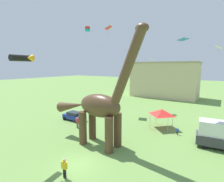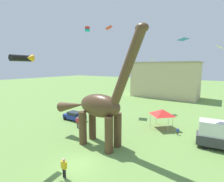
{
  "view_description": "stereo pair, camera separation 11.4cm",
  "coord_description": "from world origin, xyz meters",
  "px_view_note": "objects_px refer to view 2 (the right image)",
  "views": [
    {
      "loc": [
        11.23,
        -11.08,
        9.55
      ],
      "look_at": [
        -0.24,
        6.18,
        6.51
      ],
      "focal_mm": 27.08,
      "sensor_mm": 36.0,
      "label": 1
    },
    {
      "loc": [
        11.32,
        -11.02,
        9.55
      ],
      "look_at": [
        -0.24,
        6.18,
        6.51
      ],
      "focal_mm": 27.08,
      "sensor_mm": 36.0,
      "label": 2
    }
  ],
  "objects_px": {
    "kite_near_low": "(219,47)",
    "kite_far_right": "(183,39)",
    "dinosaur_sculpture": "(99,106)",
    "parked_box_truck": "(223,136)",
    "parked_sedan_left": "(75,116)",
    "kite_mid_center": "(87,29)",
    "kite_far_left": "(152,59)",
    "kite_mid_left": "(23,58)",
    "person_near_flyer": "(178,131)",
    "kite_high_left": "(109,28)",
    "person_photographer": "(64,166)",
    "festival_canopy_tent": "(162,112)",
    "person_far_spectator": "(78,121)"
  },
  "relations": [
    {
      "from": "festival_canopy_tent",
      "to": "kite_mid_center",
      "type": "relative_size",
      "value": 6.42
    },
    {
      "from": "kite_high_left",
      "to": "kite_far_right",
      "type": "bearing_deg",
      "value": -22.9
    },
    {
      "from": "person_near_flyer",
      "to": "person_photographer",
      "type": "height_order",
      "value": "person_photographer"
    },
    {
      "from": "parked_box_truck",
      "to": "kite_near_low",
      "type": "height_order",
      "value": "kite_near_low"
    },
    {
      "from": "parked_box_truck",
      "to": "festival_canopy_tent",
      "type": "distance_m",
      "value": 8.5
    },
    {
      "from": "dinosaur_sculpture",
      "to": "kite_near_low",
      "type": "height_order",
      "value": "dinosaur_sculpture"
    },
    {
      "from": "kite_far_right",
      "to": "kite_mid_center",
      "type": "xyz_separation_m",
      "value": [
        -7.09,
        -9.81,
        0.35
      ]
    },
    {
      "from": "kite_near_low",
      "to": "parked_sedan_left",
      "type": "bearing_deg",
      "value": -146.21
    },
    {
      "from": "person_photographer",
      "to": "kite_far_left",
      "type": "distance_m",
      "value": 28.21
    },
    {
      "from": "dinosaur_sculpture",
      "to": "kite_mid_left",
      "type": "bearing_deg",
      "value": -117.14
    },
    {
      "from": "kite_far_right",
      "to": "kite_mid_center",
      "type": "relative_size",
      "value": 3.35
    },
    {
      "from": "kite_near_low",
      "to": "festival_canopy_tent",
      "type": "bearing_deg",
      "value": -126.2
    },
    {
      "from": "parked_box_truck",
      "to": "kite_mid_left",
      "type": "bearing_deg",
      "value": -148.24
    },
    {
      "from": "kite_high_left",
      "to": "kite_mid_center",
      "type": "bearing_deg",
      "value": -61.59
    },
    {
      "from": "person_near_flyer",
      "to": "parked_box_truck",
      "type": "bearing_deg",
      "value": -167.18
    },
    {
      "from": "person_far_spectator",
      "to": "kite_high_left",
      "type": "xyz_separation_m",
      "value": [
        -2.25,
        11.8,
        16.35
      ]
    },
    {
      "from": "parked_sedan_left",
      "to": "kite_high_left",
      "type": "bearing_deg",
      "value": 83.65
    },
    {
      "from": "dinosaur_sculpture",
      "to": "parked_box_truck",
      "type": "relative_size",
      "value": 2.35
    },
    {
      "from": "kite_near_low",
      "to": "kite_high_left",
      "type": "relative_size",
      "value": 0.86
    },
    {
      "from": "person_far_spectator",
      "to": "festival_canopy_tent",
      "type": "height_order",
      "value": "festival_canopy_tent"
    },
    {
      "from": "parked_box_truck",
      "to": "kite_high_left",
      "type": "height_order",
      "value": "kite_high_left"
    },
    {
      "from": "person_near_flyer",
      "to": "kite_high_left",
      "type": "relative_size",
      "value": 0.44
    },
    {
      "from": "dinosaur_sculpture",
      "to": "person_far_spectator",
      "type": "xyz_separation_m",
      "value": [
        -6.36,
        2.58,
        -3.85
      ]
    },
    {
      "from": "parked_box_truck",
      "to": "person_photographer",
      "type": "bearing_deg",
      "value": -135.46
    },
    {
      "from": "parked_sedan_left",
      "to": "person_near_flyer",
      "type": "xyz_separation_m",
      "value": [
        16.79,
        3.5,
        -0.18
      ]
    },
    {
      "from": "parked_box_truck",
      "to": "kite_mid_left",
      "type": "height_order",
      "value": "kite_mid_left"
    },
    {
      "from": "kite_far_right",
      "to": "kite_far_left",
      "type": "bearing_deg",
      "value": 125.73
    },
    {
      "from": "parked_sedan_left",
      "to": "kite_near_low",
      "type": "bearing_deg",
      "value": 33.09
    },
    {
      "from": "person_photographer",
      "to": "kite_far_right",
      "type": "relative_size",
      "value": 1.08
    },
    {
      "from": "dinosaur_sculpture",
      "to": "kite_high_left",
      "type": "height_order",
      "value": "kite_high_left"
    },
    {
      "from": "person_near_flyer",
      "to": "kite_high_left",
      "type": "xyz_separation_m",
      "value": [
        -15.86,
        5.91,
        16.81
      ]
    },
    {
      "from": "person_near_flyer",
      "to": "kite_mid_left",
      "type": "bearing_deg",
      "value": 79.73
    },
    {
      "from": "parked_box_truck",
      "to": "person_near_flyer",
      "type": "distance_m",
      "value": 5.52
    },
    {
      "from": "kite_far_left",
      "to": "kite_near_low",
      "type": "bearing_deg",
      "value": -4.37
    },
    {
      "from": "person_near_flyer",
      "to": "kite_mid_center",
      "type": "xyz_separation_m",
      "value": [
        -6.88,
        -10.69,
        12.6
      ]
    },
    {
      "from": "person_photographer",
      "to": "person_near_flyer",
      "type": "bearing_deg",
      "value": 26.35
    },
    {
      "from": "dinosaur_sculpture",
      "to": "person_near_flyer",
      "type": "bearing_deg",
      "value": 58.19
    },
    {
      "from": "kite_far_left",
      "to": "kite_mid_left",
      "type": "relative_size",
      "value": 0.63
    },
    {
      "from": "parked_box_truck",
      "to": "kite_mid_left",
      "type": "relative_size",
      "value": 2.49
    },
    {
      "from": "dinosaur_sculpture",
      "to": "kite_near_low",
      "type": "relative_size",
      "value": 6.7
    },
    {
      "from": "kite_near_low",
      "to": "kite_far_right",
      "type": "bearing_deg",
      "value": -107.5
    },
    {
      "from": "dinosaur_sculpture",
      "to": "kite_far_left",
      "type": "height_order",
      "value": "dinosaur_sculpture"
    },
    {
      "from": "festival_canopy_tent",
      "to": "kite_far_right",
      "type": "bearing_deg",
      "value": -38.17
    },
    {
      "from": "parked_sedan_left",
      "to": "kite_mid_left",
      "type": "height_order",
      "value": "kite_mid_left"
    },
    {
      "from": "dinosaur_sculpture",
      "to": "parked_sedan_left",
      "type": "distance_m",
      "value": 11.53
    },
    {
      "from": "kite_mid_center",
      "to": "person_far_spectator",
      "type": "bearing_deg",
      "value": 144.48
    },
    {
      "from": "parked_box_truck",
      "to": "person_photographer",
      "type": "relative_size",
      "value": 3.26
    },
    {
      "from": "person_near_flyer",
      "to": "kite_near_low",
      "type": "height_order",
      "value": "kite_near_low"
    },
    {
      "from": "kite_far_right",
      "to": "kite_mid_left",
      "type": "height_order",
      "value": "kite_far_right"
    },
    {
      "from": "kite_mid_left",
      "to": "kite_mid_center",
      "type": "xyz_separation_m",
      "value": [
        4.88,
        4.03,
        2.88
      ]
    }
  ]
}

